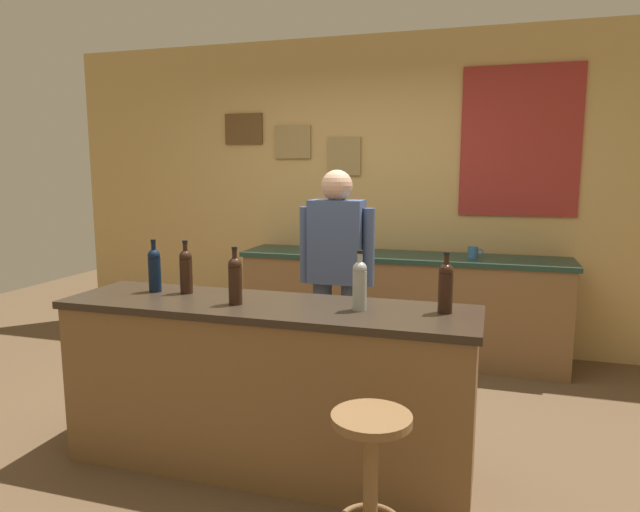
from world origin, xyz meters
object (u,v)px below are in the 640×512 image
bartender (336,271)px  wine_bottle_c (235,279)px  wine_glass_c (360,240)px  wine_glass_b (343,239)px  wine_bottle_a (154,269)px  wine_bottle_e (446,286)px  wine_bottle_d (360,284)px  wine_bottle_b (186,270)px  coffee_mug (473,252)px  bar_stool (371,467)px  wine_glass_a (333,238)px

bartender → wine_bottle_c: bartender is taller
wine_bottle_c → wine_glass_c: wine_bottle_c is taller
bartender → wine_glass_b: size_ratio=10.45×
wine_bottle_a → wine_bottle_e: bearing=-0.1°
wine_bottle_d → wine_bottle_e: 0.42m
wine_bottle_b → wine_glass_c: 2.07m
bartender → wine_bottle_d: bearing=-67.9°
wine_bottle_b → coffee_mug: bearing=52.0°
wine_bottle_e → bar_stool: bearing=-105.8°
wine_bottle_e → wine_glass_c: bearing=114.0°
bartender → wine_bottle_b: bearing=-128.5°
wine_bottle_b → wine_glass_c: wine_bottle_b is taller
wine_glass_a → bar_stool: bearing=-71.3°
bartender → wine_bottle_c: size_ratio=5.29×
bar_stool → wine_bottle_a: size_ratio=2.22×
wine_bottle_e → wine_glass_a: wine_bottle_e is taller
wine_glass_a → wine_bottle_a: bearing=-103.6°
wine_bottle_a → wine_bottle_b: 0.20m
wine_bottle_e → wine_glass_a: 2.35m
wine_bottle_c → coffee_mug: 2.39m
bar_stool → wine_bottle_e: (0.21, 0.74, 0.60)m
bartender → wine_glass_c: 1.17m
wine_bottle_b → wine_bottle_d: same height
bartender → wine_glass_a: bearing=106.8°
bar_stool → bartender: bearing=110.1°
bar_stool → wine_glass_b: 2.90m
bar_stool → wine_bottle_e: 0.97m
wine_bottle_d → wine_glass_b: 2.14m
bar_stool → wine_glass_c: wine_glass_c is taller
wine_bottle_e → wine_glass_c: size_ratio=1.97×
bar_stool → wine_bottle_b: size_ratio=2.22×
wine_bottle_c → bartender: bearing=74.4°
bartender → wine_bottle_e: (0.79, -0.85, 0.12)m
wine_bottle_b → wine_glass_b: bearing=78.1°
wine_bottle_e → wine_bottle_d: bearing=-170.4°
wine_bottle_b → wine_glass_c: (0.56, 2.00, -0.05)m
wine_bottle_a → wine_glass_b: wine_bottle_a is taller
wine_bottle_a → wine_glass_a: bearing=76.4°
bartender → wine_bottle_b: size_ratio=5.29×
wine_bottle_e → wine_glass_c: 2.21m
wine_bottle_e → coffee_mug: (0.06, 1.96, -0.11)m
wine_bottle_a → wine_bottle_d: size_ratio=1.00×
wine_bottle_e → wine_glass_a: bearing=119.4°
wine_bottle_a → coffee_mug: bearing=48.8°
bar_stool → wine_glass_a: wine_glass_a is taller
bar_stool → wine_glass_a: 2.99m
wine_bottle_a → wine_glass_c: bearing=69.5°
wine_glass_a → wine_bottle_e: bearing=-60.6°
wine_bottle_c → wine_bottle_d: bearing=6.1°
wine_bottle_e → wine_glass_b: wine_bottle_e is taller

